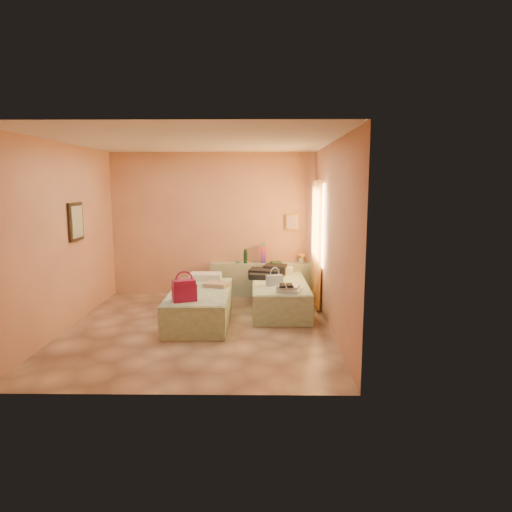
# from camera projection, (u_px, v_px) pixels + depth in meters

# --- Properties ---
(ground) EXTENTS (4.50, 4.50, 0.00)m
(ground) POSITION_uv_depth(u_px,v_px,m) (199.00, 328.00, 7.01)
(ground) COLOR tan
(ground) RESTS_ON ground
(room_walls) EXTENTS (4.02, 4.51, 2.81)m
(room_walls) POSITION_uv_depth(u_px,v_px,m) (214.00, 209.00, 7.29)
(room_walls) COLOR tan
(room_walls) RESTS_ON ground
(headboard_ledge) EXTENTS (2.05, 0.30, 0.65)m
(headboard_ledge) POSITION_uv_depth(u_px,v_px,m) (262.00, 279.00, 9.02)
(headboard_ledge) COLOR #94A184
(headboard_ledge) RESTS_ON ground
(bed_left) EXTENTS (0.93, 2.01, 0.50)m
(bed_left) POSITION_uv_depth(u_px,v_px,m) (200.00, 305.00, 7.37)
(bed_left) COLOR #B4D1A8
(bed_left) RESTS_ON ground
(bed_right) EXTENTS (0.93, 2.01, 0.50)m
(bed_right) POSITION_uv_depth(u_px,v_px,m) (280.00, 296.00, 8.00)
(bed_right) COLOR #B4D1A8
(bed_right) RESTS_ON ground
(water_bottle) EXTENTS (0.09, 0.09, 0.27)m
(water_bottle) POSITION_uv_depth(u_px,v_px,m) (245.00, 256.00, 8.93)
(water_bottle) COLOR #163E27
(water_bottle) RESTS_ON headboard_ledge
(rainbow_box) EXTENTS (0.11, 0.11, 0.40)m
(rainbow_box) POSITION_uv_depth(u_px,v_px,m) (263.00, 253.00, 8.94)
(rainbow_box) COLOR maroon
(rainbow_box) RESTS_ON headboard_ledge
(small_dish) EXTENTS (0.16, 0.16, 0.03)m
(small_dish) POSITION_uv_depth(u_px,v_px,m) (239.00, 262.00, 8.95)
(small_dish) COLOR #447D62
(small_dish) RESTS_ON headboard_ledge
(green_book) EXTENTS (0.24, 0.21, 0.03)m
(green_book) POSITION_uv_depth(u_px,v_px,m) (276.00, 262.00, 8.96)
(green_book) COLOR #27492B
(green_book) RESTS_ON headboard_ledge
(flower_vase) EXTENTS (0.22, 0.22, 0.23)m
(flower_vase) POSITION_uv_depth(u_px,v_px,m) (301.00, 257.00, 8.98)
(flower_vase) COLOR silver
(flower_vase) RESTS_ON headboard_ledge
(magenta_handbag) EXTENTS (0.39, 0.30, 0.32)m
(magenta_handbag) POSITION_uv_depth(u_px,v_px,m) (184.00, 290.00, 6.63)
(magenta_handbag) COLOR maroon
(magenta_handbag) RESTS_ON bed_left
(khaki_garment) EXTENTS (0.45, 0.40, 0.07)m
(khaki_garment) POSITION_uv_depth(u_px,v_px,m) (217.00, 284.00, 7.60)
(khaki_garment) COLOR tan
(khaki_garment) RESTS_ON bed_left
(clothes_pile) EXTENTS (0.70, 0.70, 0.18)m
(clothes_pile) POSITION_uv_depth(u_px,v_px,m) (267.00, 272.00, 8.41)
(clothes_pile) COLOR black
(clothes_pile) RESTS_ON bed_right
(blue_handbag) EXTENTS (0.30, 0.21, 0.18)m
(blue_handbag) POSITION_uv_depth(u_px,v_px,m) (275.00, 280.00, 7.66)
(blue_handbag) COLOR #3B5A8E
(blue_handbag) RESTS_ON bed_right
(towel_stack) EXTENTS (0.42, 0.39, 0.10)m
(towel_stack) POSITION_uv_depth(u_px,v_px,m) (290.00, 289.00, 7.22)
(towel_stack) COLOR silver
(towel_stack) RESTS_ON bed_right
(sandal_pair) EXTENTS (0.20, 0.26, 0.03)m
(sandal_pair) POSITION_uv_depth(u_px,v_px,m) (286.00, 285.00, 7.16)
(sandal_pair) COLOR black
(sandal_pair) RESTS_ON towel_stack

